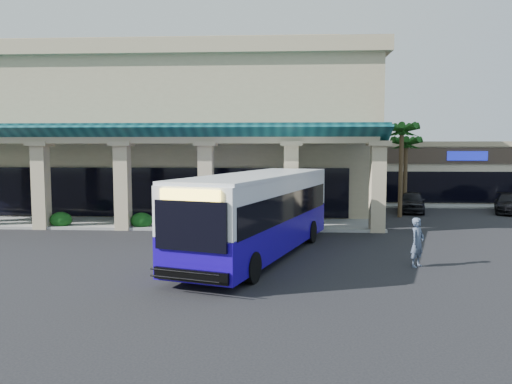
# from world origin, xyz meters

# --- Properties ---
(ground) EXTENTS (110.00, 110.00, 0.00)m
(ground) POSITION_xyz_m (0.00, 0.00, 0.00)
(ground) COLOR black
(main_building) EXTENTS (30.80, 14.80, 11.35)m
(main_building) POSITION_xyz_m (-8.00, 16.00, 5.67)
(main_building) COLOR tan
(main_building) RESTS_ON ground
(arcade) EXTENTS (30.00, 6.20, 5.70)m
(arcade) POSITION_xyz_m (-8.00, 6.80, 2.85)
(arcade) COLOR #0A383E
(arcade) RESTS_ON ground
(strip_mall) EXTENTS (22.50, 12.50, 4.90)m
(strip_mall) POSITION_xyz_m (18.00, 24.00, 2.45)
(strip_mall) COLOR beige
(strip_mall) RESTS_ON ground
(palm_0) EXTENTS (2.40, 2.40, 6.60)m
(palm_0) POSITION_xyz_m (8.50, 11.00, 3.30)
(palm_0) COLOR #113B0F
(palm_0) RESTS_ON ground
(palm_1) EXTENTS (2.40, 2.40, 5.80)m
(palm_1) POSITION_xyz_m (9.50, 14.00, 2.90)
(palm_1) COLOR #113B0F
(palm_1) RESTS_ON ground
(broadleaf_tree) EXTENTS (2.60, 2.60, 4.81)m
(broadleaf_tree) POSITION_xyz_m (7.50, 19.00, 2.41)
(broadleaf_tree) COLOR #0E3D0F
(broadleaf_tree) RESTS_ON ground
(transit_bus) EXTENTS (6.32, 12.28, 3.35)m
(transit_bus) POSITION_xyz_m (0.14, -1.00, 1.68)
(transit_bus) COLOR #1905A5
(transit_bus) RESTS_ON ground
(pedestrian) EXTENTS (0.78, 0.78, 1.82)m
(pedestrian) POSITION_xyz_m (6.08, -2.51, 0.91)
(pedestrian) COLOR #47556C
(pedestrian) RESTS_ON ground
(car_silver) EXTENTS (2.75, 4.58, 1.46)m
(car_silver) POSITION_xyz_m (9.89, 13.59, 0.73)
(car_silver) COLOR black
(car_silver) RESTS_ON ground
(car_red) EXTENTS (3.28, 4.79, 1.29)m
(car_red) POSITION_xyz_m (16.38, 13.52, 0.64)
(car_red) COLOR black
(car_red) RESTS_ON ground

